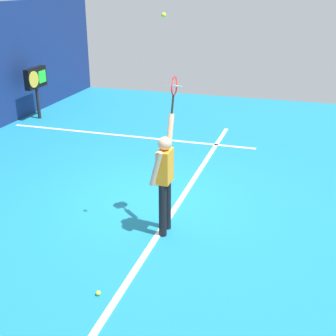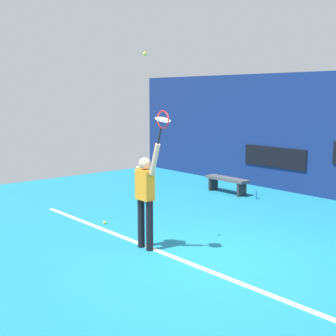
{
  "view_description": "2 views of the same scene",
  "coord_description": "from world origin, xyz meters",
  "px_view_note": "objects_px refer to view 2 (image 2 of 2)",
  "views": [
    {
      "loc": [
        -7.65,
        -2.64,
        3.96
      ],
      "look_at": [
        -0.75,
        -0.5,
        1.03
      ],
      "focal_mm": 49.58,
      "sensor_mm": 36.0,
      "label": 1
    },
    {
      "loc": [
        5.62,
        -5.71,
        2.81
      ],
      "look_at": [
        -0.83,
        -0.22,
        1.5
      ],
      "focal_mm": 51.05,
      "sensor_mm": 36.0,
      "label": 2
    }
  ],
  "objects_px": {
    "tennis_racket": "(162,122)",
    "court_bench": "(227,181)",
    "water_bottle": "(256,195)",
    "tennis_ball": "(145,54)",
    "tennis_player": "(145,195)",
    "spare_ball": "(105,222)"
  },
  "relations": [
    {
      "from": "court_bench",
      "to": "spare_ball",
      "type": "distance_m",
      "value": 4.53
    },
    {
      "from": "tennis_ball",
      "to": "court_bench",
      "type": "xyz_separation_m",
      "value": [
        -2.44,
        4.82,
        -3.16
      ]
    },
    {
      "from": "tennis_racket",
      "to": "court_bench",
      "type": "distance_m",
      "value": 6.0
    },
    {
      "from": "court_bench",
      "to": "tennis_ball",
      "type": "bearing_deg",
      "value": -63.16
    },
    {
      "from": "tennis_player",
      "to": "spare_ball",
      "type": "bearing_deg",
      "value": 169.86
    },
    {
      "from": "tennis_player",
      "to": "tennis_ball",
      "type": "bearing_deg",
      "value": 67.38
    },
    {
      "from": "tennis_player",
      "to": "court_bench",
      "type": "distance_m",
      "value": 5.45
    },
    {
      "from": "court_bench",
      "to": "spare_ball",
      "type": "xyz_separation_m",
      "value": [
        0.53,
        -4.49,
        -0.3
      ]
    },
    {
      "from": "water_bottle",
      "to": "spare_ball",
      "type": "bearing_deg",
      "value": -96.73
    },
    {
      "from": "tennis_ball",
      "to": "water_bottle",
      "type": "bearing_deg",
      "value": 106.01
    },
    {
      "from": "tennis_ball",
      "to": "spare_ball",
      "type": "relative_size",
      "value": 1.0
    },
    {
      "from": "tennis_racket",
      "to": "court_bench",
      "type": "height_order",
      "value": "tennis_racket"
    },
    {
      "from": "tennis_racket",
      "to": "tennis_ball",
      "type": "bearing_deg",
      "value": 178.53
    },
    {
      "from": "tennis_player",
      "to": "water_bottle",
      "type": "xyz_separation_m",
      "value": [
        -1.38,
        4.83,
        -0.89
      ]
    },
    {
      "from": "water_bottle",
      "to": "court_bench",
      "type": "bearing_deg",
      "value": 180.0
    },
    {
      "from": "tennis_ball",
      "to": "court_bench",
      "type": "distance_m",
      "value": 6.26
    },
    {
      "from": "tennis_racket",
      "to": "spare_ball",
      "type": "distance_m",
      "value": 3.36
    },
    {
      "from": "tennis_racket",
      "to": "water_bottle",
      "type": "height_order",
      "value": "tennis_racket"
    },
    {
      "from": "tennis_racket",
      "to": "water_bottle",
      "type": "xyz_separation_m",
      "value": [
        -1.87,
        4.83,
        -2.23
      ]
    },
    {
      "from": "tennis_ball",
      "to": "tennis_player",
      "type": "bearing_deg",
      "value": -112.62
    },
    {
      "from": "court_bench",
      "to": "spare_ball",
      "type": "relative_size",
      "value": 20.59
    },
    {
      "from": "tennis_ball",
      "to": "spare_ball",
      "type": "distance_m",
      "value": 3.97
    }
  ]
}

